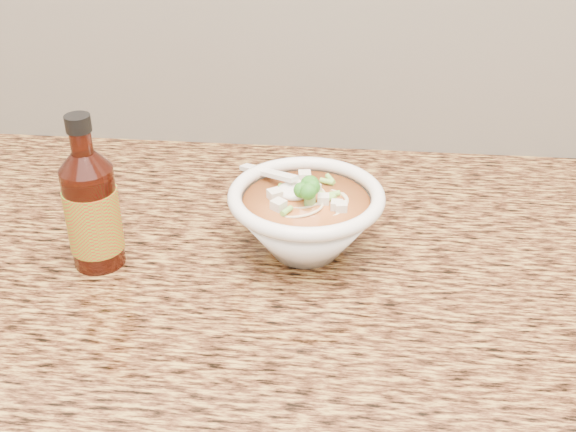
{
  "coord_description": "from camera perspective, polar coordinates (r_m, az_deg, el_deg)",
  "views": [
    {
      "loc": [
        -0.07,
        1.03,
        1.36
      ],
      "look_at": [
        -0.13,
        1.71,
        0.94
      ],
      "focal_mm": 45.0,
      "sensor_mm": 36.0,
      "label": 1
    }
  ],
  "objects": [
    {
      "name": "soup_bowl",
      "position": [
        0.8,
        1.42,
        -0.31
      ],
      "size": [
        0.17,
        0.17,
        0.1
      ],
      "rotation": [
        0.0,
        0.0,
        -0.08
      ],
      "color": "white",
      "rests_on": "counter_slab"
    },
    {
      "name": "hot_sauce_bottle",
      "position": [
        0.79,
        -15.21,
        0.42
      ],
      "size": [
        0.07,
        0.07,
        0.18
      ],
      "rotation": [
        0.0,
        0.0,
        -0.18
      ],
      "color": "#401008",
      "rests_on": "counter_slab"
    },
    {
      "name": "counter_slab",
      "position": [
        0.8,
        9.23,
        -5.72
      ],
      "size": [
        4.0,
        0.68,
        0.04
      ],
      "primitive_type": "cube",
      "color": "#A4803C",
      "rests_on": "cabinet"
    }
  ]
}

